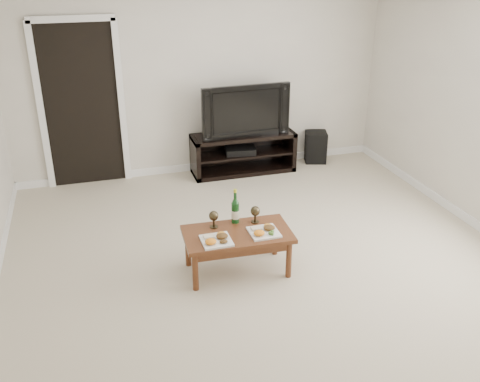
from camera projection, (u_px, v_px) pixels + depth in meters
name	position (u px, v px, depth m)	size (l,w,h in m)	color
floor	(269.00, 271.00, 5.15)	(5.50, 5.50, 0.00)	#C3B69D
back_wall	(201.00, 77.00, 7.03)	(5.00, 0.04, 2.60)	beige
doorway	(82.00, 107.00, 6.71)	(0.90, 0.02, 2.05)	black
media_console	(243.00, 153.00, 7.34)	(1.41, 0.45, 0.55)	black
television	(243.00, 109.00, 7.09)	(1.20, 0.16, 0.69)	black
av_receiver	(240.00, 150.00, 7.30)	(0.40, 0.30, 0.08)	black
subwoofer	(316.00, 147.00, 7.73)	(0.30, 0.30, 0.44)	black
coffee_table	(237.00, 252.00, 5.08)	(1.01, 0.55, 0.42)	#5E2F1A
plate_left	(216.00, 238.00, 4.82)	(0.27, 0.27, 0.07)	white
plate_right	(264.00, 230.00, 4.96)	(0.27, 0.27, 0.07)	white
wine_bottle	(235.00, 206.00, 5.11)	(0.07, 0.07, 0.35)	#103B15
goblet_left	(214.00, 219.00, 5.05)	(0.09, 0.09, 0.17)	#372F1E
goblet_right	(255.00, 214.00, 5.14)	(0.09, 0.09, 0.17)	#372F1E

